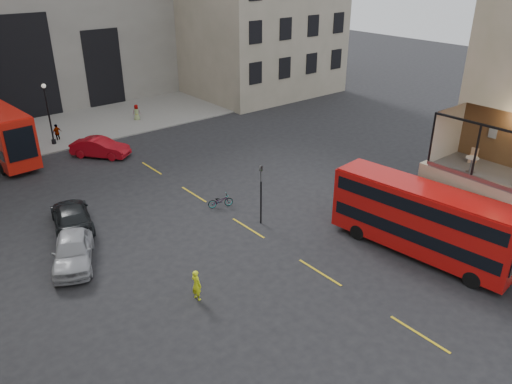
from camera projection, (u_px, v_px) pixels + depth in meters
ground at (445, 315)px, 22.77m from camera, size 140.00×140.00×0.00m
pavement_far at (39, 133)px, 45.93m from camera, size 40.00×12.00×0.12m
traffic_light_near at (261, 187)px, 29.56m from camera, size 0.16×0.20×3.80m
street_lamp_b at (50, 118)px, 42.12m from camera, size 0.36×0.36×5.33m
bus_near at (422, 217)px, 26.58m from camera, size 3.38×10.14×3.97m
car_a at (73, 250)px, 26.30m from camera, size 3.73×5.18×1.64m
car_b at (100, 148)px, 40.36m from camera, size 4.22×4.69×1.55m
car_c at (72, 216)px, 29.77m from camera, size 3.31×5.60×1.52m
bicycle at (220, 201)px, 32.38m from camera, size 1.76×1.12×0.87m
cyclist at (196, 285)px, 23.53m from camera, size 0.46×0.63×1.60m
pedestrian_b at (18, 135)px, 42.63m from camera, size 1.09×1.37×1.85m
pedestrian_c at (57, 133)px, 43.74m from camera, size 0.98×0.65×1.55m
pedestrian_d at (137, 113)px, 49.18m from camera, size 0.94×0.88×1.61m
cafe_table_far at (472, 162)px, 25.89m from camera, size 0.66×0.66×0.82m
cafe_chair_d at (473, 158)px, 27.25m from camera, size 0.47×0.47×0.79m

